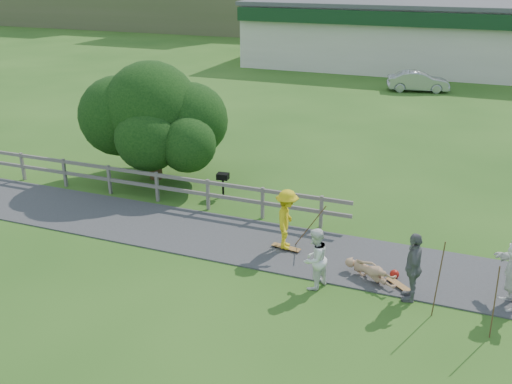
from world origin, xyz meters
TOP-DOWN VIEW (x-y plane):
  - ground at (0.00, 0.00)m, footprint 260.00×260.00m
  - path at (0.00, 1.50)m, footprint 34.00×3.00m
  - fence at (-4.62, 3.30)m, footprint 15.05×0.10m
  - strip_mall at (4.00, 34.94)m, footprint 32.50×10.75m
  - skater_rider at (1.46, 1.42)m, footprint 0.89×1.28m
  - skater_fallen at (4.10, 0.58)m, footprint 1.05×1.56m
  - spectator_a at (2.79, -0.28)m, footprint 0.89×0.99m
  - spectator_b at (5.22, 0.07)m, footprint 0.56×1.12m
  - car_silver at (2.43, 25.83)m, footprint 4.16×2.24m
  - tree at (-5.26, 5.33)m, footprint 5.84×5.84m
  - bbq at (-2.00, 4.54)m, footprint 0.45×0.36m
  - longboard_rider at (1.46, 1.42)m, footprint 0.91×0.35m
  - longboard_fallen at (4.90, 0.48)m, footprint 0.80×0.72m
  - helmet at (4.70, 0.93)m, footprint 0.26×0.26m
  - pole_rider at (2.06, 1.82)m, footprint 0.03×0.03m
  - pole_spec_left at (5.86, -0.50)m, footprint 0.03×0.03m
  - pole_spec_right at (7.10, -0.92)m, footprint 0.03×0.03m

SIDE VIEW (x-z plane):
  - ground at x=0.00m, z-range 0.00..0.00m
  - path at x=0.00m, z-range 0.00..0.04m
  - longboard_fallen at x=4.90m, z-range 0.00..0.10m
  - longboard_rider at x=1.46m, z-range 0.00..0.10m
  - helmet at x=4.70m, z-range 0.00..0.26m
  - skater_fallen at x=4.10m, z-range 0.00..0.57m
  - bbq at x=-2.00m, z-range 0.00..0.90m
  - car_silver at x=2.43m, z-range 0.00..1.30m
  - fence at x=-4.62m, z-range 0.17..1.27m
  - spectator_a at x=2.79m, z-range 0.00..1.68m
  - pole_rider at x=2.06m, z-range 0.00..1.70m
  - skater_rider at x=1.46m, z-range 0.00..1.81m
  - spectator_b at x=5.22m, z-range 0.00..1.84m
  - pole_spec_right at x=7.10m, z-range 0.00..1.84m
  - pole_spec_left at x=5.86m, z-range 0.00..2.02m
  - tree at x=-5.26m, z-range 0.00..4.09m
  - strip_mall at x=4.00m, z-range 0.03..5.13m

